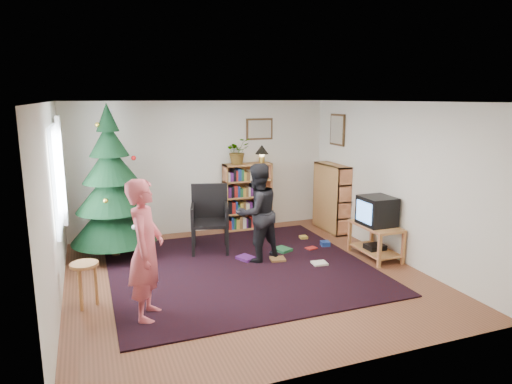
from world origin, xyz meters
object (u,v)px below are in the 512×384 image
object	(u,v)px
christmas_tree	(112,195)
picture_right	(337,130)
table_lamp	(262,151)
stool	(85,273)
bookshelf_back	(248,196)
person_by_chair	(257,213)
tv_stand	(376,238)
picture_back	(259,129)
bookshelf_right	(331,197)
crt_tv	(377,211)
person_standing	(146,250)
armchair	(208,215)
potted_plant	(238,151)

from	to	relation	value
christmas_tree	picture_right	bearing A→B (deg)	2.49
picture_right	table_lamp	distance (m)	1.51
table_lamp	stool	bearing A→B (deg)	-142.48
bookshelf_back	person_by_chair	bearing A→B (deg)	-104.95
tv_stand	table_lamp	distance (m)	2.84
picture_back	stool	distance (m)	4.56
bookshelf_right	crt_tv	size ratio (longest dim) A/B	2.46
picture_back	person_standing	world-z (taller)	picture_back
picture_back	table_lamp	xyz separation A→B (m)	(-0.00, -0.14, -0.41)
picture_back	tv_stand	bearing A→B (deg)	-66.53
picture_back	tv_stand	distance (m)	3.14
tv_stand	bookshelf_back	bearing A→B (deg)	120.49
armchair	stool	distance (m)	2.54
picture_back	crt_tv	world-z (taller)	picture_back
picture_back	stool	size ratio (longest dim) A/B	0.97
crt_tv	armchair	size ratio (longest dim) A/B	0.47
christmas_tree	person_by_chair	bearing A→B (deg)	-25.64
stool	potted_plant	bearing A→B (deg)	42.07
bookshelf_right	person_standing	world-z (taller)	person_standing
christmas_tree	stool	xyz separation A→B (m)	(-0.47, -1.80, -0.59)
table_lamp	christmas_tree	bearing A→B (deg)	-164.99
bookshelf_back	person_standing	world-z (taller)	person_standing
christmas_tree	potted_plant	size ratio (longest dim) A/B	4.98
picture_back	bookshelf_right	xyz separation A→B (m)	(1.19, -0.82, -1.29)
bookshelf_right	armchair	world-z (taller)	bookshelf_right
bookshelf_right	person_standing	xyz separation A→B (m)	(-3.85, -2.46, 0.17)
crt_tv	stool	distance (m)	4.44
stool	potted_plant	size ratio (longest dim) A/B	1.14
picture_right	person_standing	size ratio (longest dim) A/B	0.36
christmas_tree	table_lamp	world-z (taller)	christmas_tree
bookshelf_back	armchair	world-z (taller)	bookshelf_back
stool	person_by_chair	distance (m)	2.71
table_lamp	picture_right	bearing A→B (deg)	-23.98
bookshelf_back	stool	bearing A→B (deg)	-139.85
picture_right	bookshelf_back	xyz separation A→B (m)	(-1.63, 0.59, -1.29)
table_lamp	potted_plant	bearing A→B (deg)	180.00
picture_back	armchair	xyz separation A→B (m)	(-1.37, -1.13, -1.34)
potted_plant	tv_stand	bearing A→B (deg)	-56.00
picture_right	potted_plant	bearing A→B (deg)	162.10
picture_back	potted_plant	world-z (taller)	picture_back
stool	table_lamp	xyz separation A→B (m)	(3.35, 2.57, 1.10)
picture_back	christmas_tree	bearing A→B (deg)	-162.52
bookshelf_right	crt_tv	xyz separation A→B (m)	(-0.12, -1.65, 0.12)
christmas_tree	stool	bearing A→B (deg)	-104.58
armchair	potted_plant	distance (m)	1.62
armchair	person_by_chair	world-z (taller)	person_by_chair
tv_stand	person_standing	xyz separation A→B (m)	(-3.73, -0.81, 0.51)
bookshelf_back	tv_stand	size ratio (longest dim) A/B	1.45
stool	person_standing	world-z (taller)	person_standing
table_lamp	bookshelf_back	bearing A→B (deg)	180.00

